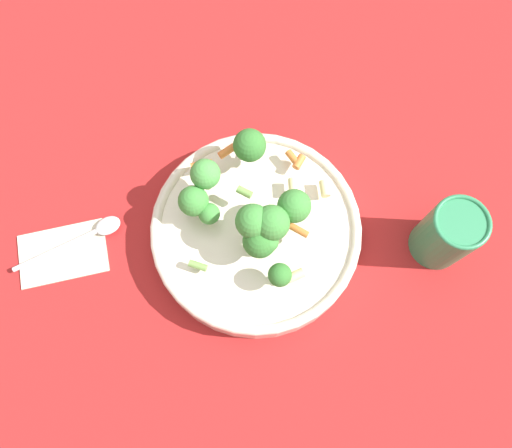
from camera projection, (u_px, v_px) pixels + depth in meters
ground_plane at (256, 237)px, 0.71m from camera, size 3.00×3.00×0.00m
bowl at (256, 231)px, 0.69m from camera, size 0.29×0.29×0.05m
pasta_salad at (251, 207)px, 0.63m from camera, size 0.22×0.21×0.08m
cup at (448, 234)px, 0.66m from camera, size 0.07×0.07×0.11m
napkin at (63, 253)px, 0.70m from camera, size 0.13×0.10×0.01m
spoon at (88, 235)px, 0.70m from camera, size 0.16×0.03×0.01m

